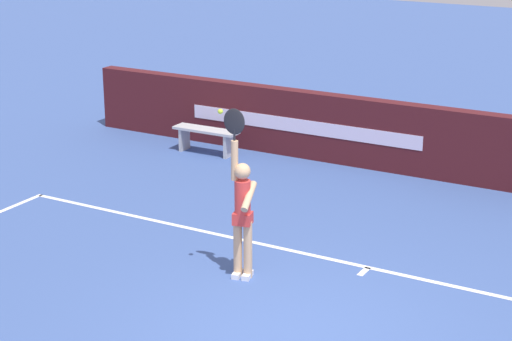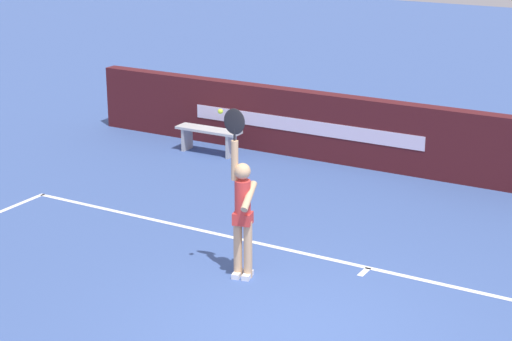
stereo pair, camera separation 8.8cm
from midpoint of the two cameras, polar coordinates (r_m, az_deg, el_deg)
name	(u,v)px [view 2 (the right image)]	position (r m, az deg, el deg)	size (l,w,h in m)	color
ground_plane	(293,336)	(10.42, 2.66, -10.60)	(60.00, 60.00, 0.00)	#3B5595
back_wall	(466,147)	(15.74, 13.53, 1.46)	(15.62, 0.30, 1.28)	#48161A
tennis_player	(242,210)	(11.50, -0.67, -2.56)	(0.47, 0.47, 2.30)	tan
tennis_ball	(220,111)	(11.03, -2.08, 3.83)	(0.07, 0.07, 0.07)	#C7E331
courtside_bench_near	(209,135)	(17.11, -2.93, 2.31)	(1.33, 0.38, 0.49)	#B7B7B8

